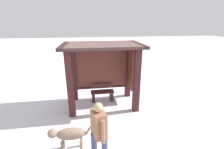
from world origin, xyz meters
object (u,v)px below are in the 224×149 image
(bench_left_inside, at_px, (102,94))
(dog, at_px, (68,134))
(bus_shelter, at_px, (104,63))
(person_walking, at_px, (99,129))

(bench_left_inside, distance_m, dog, 2.86)
(dog, bearing_deg, bus_shelter, 63.79)
(person_walking, distance_m, dog, 1.00)
(bench_left_inside, distance_m, person_walking, 3.19)
(bench_left_inside, relative_size, dog, 0.89)
(bus_shelter, xyz_separation_m, dog, (-1.19, -2.41, -1.25))
(person_walking, bearing_deg, bus_shelter, 81.58)
(person_walking, relative_size, dog, 1.44)
(bench_left_inside, height_order, person_walking, person_walking)
(bench_left_inside, bearing_deg, dog, -112.86)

